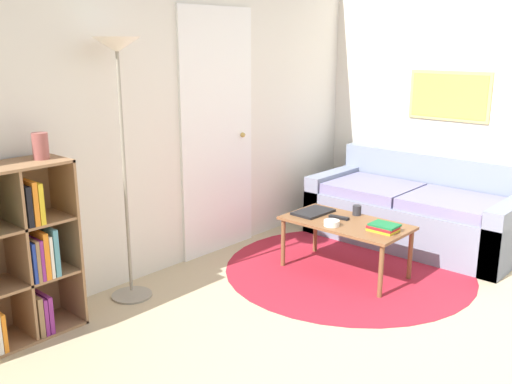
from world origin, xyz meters
name	(u,v)px	position (x,y,z in m)	size (l,w,h in m)	color
ground_plane	(444,374)	(0.00, 0.00, 0.00)	(14.00, 14.00, 0.00)	tan
wall_back	(164,110)	(0.02, 2.39, 1.29)	(7.68, 0.11, 2.60)	silver
wall_right	(443,97)	(2.36, 1.18, 1.30)	(0.08, 5.36, 2.60)	silver
rug	(348,269)	(0.93, 1.23, 0.00)	(2.00, 2.00, 0.01)	maroon
floor_lamp	(119,84)	(-0.56, 2.13, 1.53)	(0.32, 0.32, 1.83)	gray
couch	(417,212)	(1.94, 1.15, 0.27)	(0.88, 1.86, 0.77)	gray
coffee_table	(346,227)	(0.85, 1.22, 0.38)	(0.53, 0.98, 0.43)	brown
laptop	(313,212)	(0.87, 1.55, 0.44)	(0.34, 0.23, 0.02)	black
bowl	(332,223)	(0.69, 1.25, 0.45)	(0.12, 0.12, 0.04)	silver
book_stack_on_table	(383,227)	(0.85, 0.89, 0.46)	(0.16, 0.21, 0.06)	gold
cup	(357,210)	(1.06, 1.26, 0.47)	(0.07, 0.07, 0.08)	#28282D
remote	(339,218)	(0.88, 1.31, 0.44)	(0.07, 0.17, 0.02)	black
vase_on_shelf	(40,146)	(-1.13, 2.17, 1.18)	(0.10, 0.10, 0.16)	#934C47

